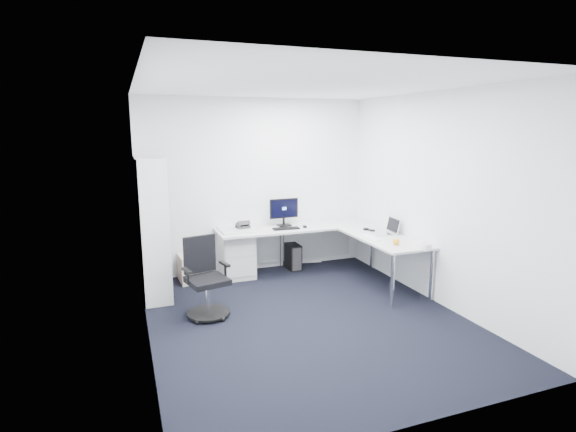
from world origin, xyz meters
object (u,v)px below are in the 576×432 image
object	(u,v)px
task_chair	(207,278)
monitor	(284,212)
l_desk	(305,255)
laptop	(381,226)
bookshelf	(153,228)

from	to	relation	value
task_chair	monitor	world-z (taller)	monitor
l_desk	laptop	bearing A→B (deg)	-29.32
l_desk	monitor	world-z (taller)	monitor
bookshelf	laptop	world-z (taller)	bookshelf
l_desk	laptop	distance (m)	1.21
monitor	bookshelf	bearing A→B (deg)	-169.87
l_desk	monitor	distance (m)	0.76
monitor	laptop	bearing A→B (deg)	-42.97
l_desk	task_chair	world-z (taller)	task_chair
bookshelf	task_chair	distance (m)	1.20
bookshelf	task_chair	size ratio (longest dim) A/B	1.96
laptop	bookshelf	bearing A→B (deg)	173.85
bookshelf	monitor	size ratio (longest dim) A/B	4.04
l_desk	bookshelf	xyz separation A→B (m)	(-2.17, 0.05, 0.57)
bookshelf	laptop	distance (m)	3.20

